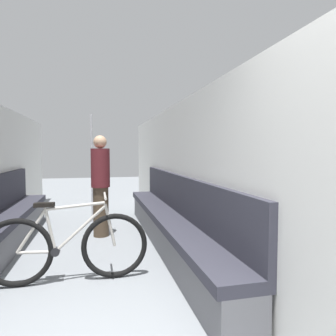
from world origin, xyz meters
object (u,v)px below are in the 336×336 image
Objects in this scene: grab_pole_near at (92,170)px; passenger_standing at (101,184)px; bicycle at (67,247)px; bench_seat_row_right at (170,224)px.

passenger_standing is (0.15, -1.08, -0.18)m from grab_pole_near.
grab_pole_near reaches higher than passenger_standing.
grab_pole_near is 1.28× the size of passenger_standing.
bicycle is 2.85m from grab_pole_near.
bench_seat_row_right is 2.24× the size of grab_pole_near.
grab_pole_near is at bearing -172.28° from passenger_standing.
grab_pole_near is 1.11m from passenger_standing.
grab_pole_near is at bearing 120.55° from bench_seat_row_right.
grab_pole_near is (0.21, 2.77, 0.65)m from bicycle.
grab_pole_near is at bearing 103.03° from bicycle.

